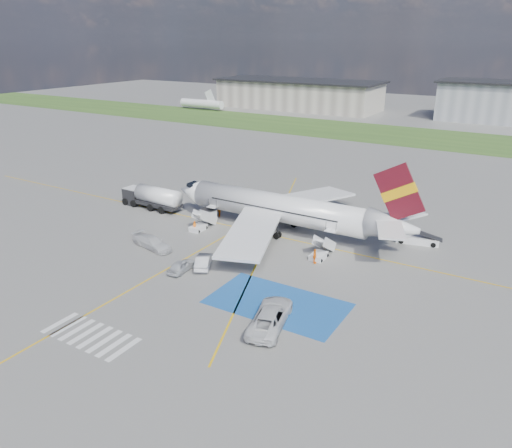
# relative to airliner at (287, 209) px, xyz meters

# --- Properties ---
(ground) EXTENTS (400.00, 400.00, 0.00)m
(ground) POSITION_rel_airliner_xyz_m (-1.51, -14.00, -3.39)
(ground) COLOR #60605E
(ground) RESTS_ON ground
(grass_strip) EXTENTS (400.00, 30.00, 0.01)m
(grass_strip) POSITION_rel_airliner_xyz_m (-1.51, 81.00, -3.39)
(grass_strip) COLOR #2D4C1E
(grass_strip) RESTS_ON ground
(taxiway_line_main) EXTENTS (120.00, 0.20, 0.01)m
(taxiway_line_main) POSITION_rel_airliner_xyz_m (-1.51, -2.00, -3.39)
(taxiway_line_main) COLOR gold
(taxiway_line_main) RESTS_ON ground
(taxiway_line_cross) EXTENTS (0.20, 60.00, 0.01)m
(taxiway_line_cross) POSITION_rel_airliner_xyz_m (-6.51, -24.00, -3.39)
(taxiway_line_cross) COLOR gold
(taxiway_line_cross) RESTS_ON ground
(taxiway_line_diag) EXTENTS (20.71, 56.45, 0.01)m
(taxiway_line_diag) POSITION_rel_airliner_xyz_m (-1.51, -2.00, -3.39)
(taxiway_line_diag) COLOR gold
(taxiway_line_diag) RESTS_ON ground
(staging_box) EXTENTS (14.00, 8.00, 0.01)m
(staging_box) POSITION_rel_airliner_xyz_m (8.49, -18.00, -3.39)
(staging_box) COLOR #184D95
(staging_box) RESTS_ON ground
(crosswalk) EXTENTS (9.00, 4.00, 0.01)m
(crosswalk) POSITION_rel_airliner_xyz_m (-3.31, -32.00, -3.39)
(crosswalk) COLOR silver
(crosswalk) RESTS_ON ground
(terminal_west) EXTENTS (60.00, 22.00, 10.00)m
(terminal_west) POSITION_rel_airliner_xyz_m (-56.51, 116.00, 1.61)
(terminal_west) COLOR gray
(terminal_west) RESTS_ON ground
(airliner) EXTENTS (36.81, 32.95, 11.92)m
(airliner) POSITION_rel_airliner_xyz_m (0.00, 0.00, 0.00)
(airliner) COLOR silver
(airliner) RESTS_ON ground
(airstairs_fwd) EXTENTS (1.90, 5.20, 3.60)m
(airstairs_fwd) POSITION_rel_airliner_xyz_m (-11.01, -5.30, -2.77)
(airstairs_fwd) COLOR silver
(airstairs_fwd) RESTS_ON ground
(airstairs_aft) EXTENTS (1.90, 5.20, 3.60)m
(airstairs_aft) POSITION_rel_airliner_xyz_m (7.49, -5.30, -2.77)
(airstairs_aft) COLOR silver
(airstairs_aft) RESTS_ON ground
(fuel_tanker) EXTENTS (10.71, 3.29, 3.62)m
(fuel_tanker) POSITION_rel_airliner_xyz_m (-23.13, -1.72, -1.87)
(fuel_tanker) COLOR black
(fuel_tanker) RESTS_ON ground
(gpu_cart) EXTENTS (2.43, 1.77, 1.86)m
(gpu_cart) POSITION_rel_airliner_xyz_m (-12.04, -1.92, -2.55)
(gpu_cart) COLOR silver
(gpu_cart) RESTS_ON ground
(belt_loader) EXTENTS (6.00, 3.11, 1.73)m
(belt_loader) POSITION_rel_airliner_xyz_m (16.66, 5.56, -2.96)
(belt_loader) COLOR silver
(belt_loader) RESTS_ON ground
(car_silver_a) EXTENTS (2.05, 4.30, 1.42)m
(car_silver_a) POSITION_rel_airliner_xyz_m (-4.65, -17.22, -2.68)
(car_silver_a) COLOR #B0B2B7
(car_silver_a) RESTS_ON ground
(car_silver_b) EXTENTS (3.60, 4.81, 1.52)m
(car_silver_b) POSITION_rel_airliner_xyz_m (-3.15, -14.97, -2.63)
(car_silver_b) COLOR #A7A8AE
(car_silver_b) RESTS_ON ground
(van_white_a) EXTENTS (4.45, 6.91, 2.39)m
(van_white_a) POSITION_rel_airliner_xyz_m (9.86, -21.85, -2.20)
(van_white_a) COLOR silver
(van_white_a) RESTS_ON ground
(van_white_b) EXTENTS (5.39, 3.12, 1.98)m
(van_white_b) POSITION_rel_airliner_xyz_m (-12.33, -13.76, -2.40)
(van_white_b) COLOR silver
(van_white_b) RESTS_ON ground
(crew_fwd) EXTENTS (0.66, 0.56, 1.53)m
(crew_fwd) POSITION_rel_airliner_xyz_m (-11.14, -6.36, -2.63)
(crew_fwd) COLOR orange
(crew_fwd) RESTS_ON ground
(crew_nose) EXTENTS (1.12, 1.10, 1.82)m
(crew_nose) POSITION_rel_airliner_xyz_m (-11.84, 0.43, -2.48)
(crew_nose) COLOR orange
(crew_nose) RESTS_ON ground
(crew_aft) EXTENTS (0.70, 1.15, 1.83)m
(crew_aft) POSITION_rel_airliner_xyz_m (7.64, -7.20, -2.48)
(crew_aft) COLOR orange
(crew_aft) RESTS_ON ground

